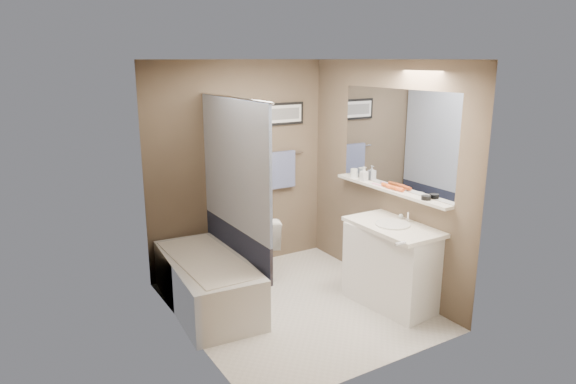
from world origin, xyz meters
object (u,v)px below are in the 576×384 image
vanity (392,267)px  hair_brush_back (389,186)px  toilet (260,244)px  candle_bowl_near (426,198)px  bathtub (207,283)px  glass_jar (354,173)px  soap_bottle (364,174)px  hair_brush_front (395,188)px

vanity → hair_brush_back: hair_brush_back is taller
toilet → candle_bowl_near: size_ratio=8.01×
bathtub → vanity: size_ratio=1.67×
candle_bowl_near → glass_jar: (0.00, 1.09, 0.03)m
candle_bowl_near → soap_bottle: size_ratio=0.58×
toilet → soap_bottle: (0.95, -0.65, 0.83)m
vanity → glass_jar: bearing=71.5°
toilet → bathtub: bearing=49.1°
bathtub → hair_brush_front: bearing=-16.9°
hair_brush_front → vanity: bearing=-131.3°
soap_bottle → vanity: bearing=-104.7°
toilet → vanity: vanity is taller
hair_brush_front → glass_jar: glass_jar is taller
hair_brush_front → glass_jar: size_ratio=2.20×
toilet → hair_brush_back: (0.95, -1.06, 0.78)m
bathtub → candle_bowl_near: bearing=-27.6°
vanity → soap_bottle: size_ratio=5.83×
soap_bottle → bathtub: bearing=173.6°
glass_jar → soap_bottle: 0.17m
bathtub → vanity: bearing=-25.1°
bathtub → glass_jar: glass_jar is taller
soap_bottle → hair_brush_front: bearing=-90.0°
hair_brush_back → glass_jar: 0.58m
hair_brush_back → bathtub: bearing=161.3°
bathtub → vanity: vanity is taller
hair_brush_back → soap_bottle: bearing=90.0°
toilet → candle_bowl_near: candle_bowl_near is taller
hair_brush_front → soap_bottle: (0.00, 0.50, 0.06)m
toilet → hair_brush_front: hair_brush_front is taller
toilet → vanity: (0.77, -1.36, 0.04)m
soap_bottle → glass_jar: bearing=90.0°
candle_bowl_near → hair_brush_front: 0.42m
candle_bowl_near → soap_bottle: bearing=90.0°
candle_bowl_near → bathtub: bearing=148.0°
bathtub → toilet: (0.83, 0.45, 0.11)m
vanity → hair_brush_back: (0.19, 0.30, 0.74)m
bathtub → glass_jar: (1.79, -0.03, 0.92)m
bathtub → soap_bottle: bearing=-2.0°
soap_bottle → toilet: bearing=145.6°
hair_brush_back → soap_bottle: size_ratio=1.42×
candle_bowl_near → glass_jar: size_ratio=0.90×
candle_bowl_near → glass_jar: bearing=90.0°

